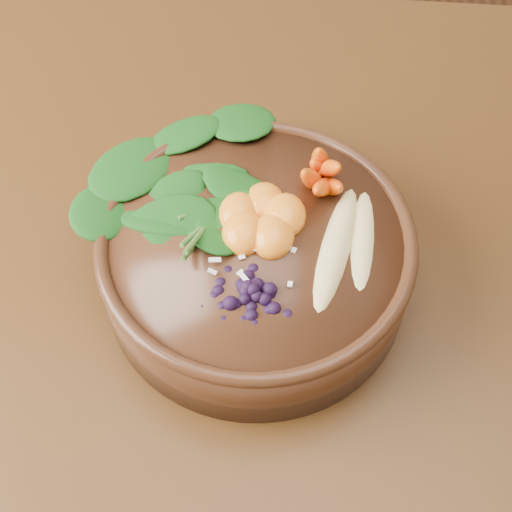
% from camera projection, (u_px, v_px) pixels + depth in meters
% --- Properties ---
extents(ground, '(4.00, 4.00, 0.00)m').
position_uv_depth(ground, '(351.00, 456.00, 1.44)').
color(ground, '#381E0F').
rests_on(ground, ground).
extents(dining_table, '(1.60, 0.90, 0.75)m').
position_uv_depth(dining_table, '(409.00, 281.00, 0.90)').
color(dining_table, '#331C0C').
rests_on(dining_table, ground).
extents(stoneware_bowl, '(0.34, 0.34, 0.09)m').
position_uv_depth(stoneware_bowl, '(256.00, 261.00, 0.76)').
color(stoneware_bowl, '#412415').
rests_on(stoneware_bowl, dining_table).
extents(kale_heap, '(0.22, 0.20, 0.05)m').
position_uv_depth(kale_heap, '(216.00, 166.00, 0.74)').
color(kale_heap, '#154F13').
rests_on(kale_heap, stoneware_bowl).
extents(carrot_cluster, '(0.07, 0.07, 0.09)m').
position_uv_depth(carrot_cluster, '(324.00, 148.00, 0.73)').
color(carrot_cluster, '#E6500A').
rests_on(carrot_cluster, stoneware_bowl).
extents(banana_halves, '(0.08, 0.18, 0.03)m').
position_uv_depth(banana_halves, '(351.00, 234.00, 0.70)').
color(banana_halves, '#E0CC84').
rests_on(banana_halves, stoneware_bowl).
extents(mandarin_cluster, '(0.10, 0.11, 0.04)m').
position_uv_depth(mandarin_cluster, '(261.00, 211.00, 0.72)').
color(mandarin_cluster, orange).
rests_on(mandarin_cluster, stoneware_bowl).
extents(blueberry_pile, '(0.16, 0.12, 0.04)m').
position_uv_depth(blueberry_pile, '(250.00, 281.00, 0.66)').
color(blueberry_pile, black).
rests_on(blueberry_pile, stoneware_bowl).
extents(coconut_flakes, '(0.11, 0.08, 0.01)m').
position_uv_depth(coconut_flakes, '(255.00, 253.00, 0.70)').
color(coconut_flakes, white).
rests_on(coconut_flakes, stoneware_bowl).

